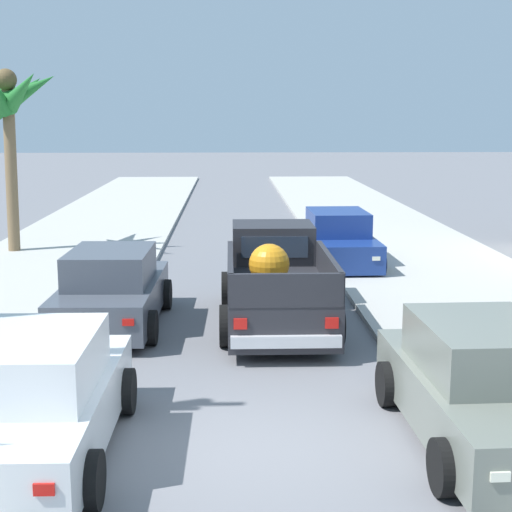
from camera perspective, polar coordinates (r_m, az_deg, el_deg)
name	(u,v)px	position (r m, az deg, el deg)	size (l,w,h in m)	color
ground_plane	(255,447)	(9.73, -0.10, -14.18)	(160.00, 160.00, 0.00)	slate
sidewalk_left	(60,263)	(21.74, -14.55, -0.49)	(5.29, 60.00, 0.12)	#B2AFA8
sidewalk_right	(418,260)	(21.88, 12.10, -0.32)	(5.29, 60.00, 0.12)	#B2AFA8
curb_left	(105,263)	(21.51, -11.31, -0.50)	(0.16, 60.00, 0.10)	silver
curb_right	(374,261)	(21.61, 8.90, -0.37)	(0.16, 60.00, 0.10)	silver
pickup_truck	(276,283)	(15.05, 1.51, -2.08)	(2.23, 5.22, 1.80)	#28282D
car_left_near	(483,388)	(10.03, 16.78, -9.49)	(2.12, 4.30, 1.54)	slate
car_right_near	(112,291)	(15.05, -10.80, -2.58)	(2.10, 4.29, 1.54)	#474C56
car_left_mid	(34,400)	(9.58, -16.41, -10.41)	(2.05, 4.27, 1.54)	silver
car_right_mid	(338,241)	(20.85, 6.18, 1.15)	(2.09, 4.29, 1.54)	navy
palm_tree_right_fore	(7,100)	(23.57, -18.30, 11.09)	(3.39, 3.84, 5.50)	brown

